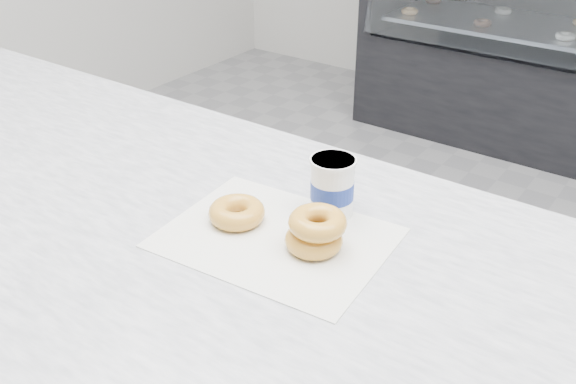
# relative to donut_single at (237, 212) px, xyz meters

# --- Properties ---
(wax_paper) EXTENTS (0.36, 0.29, 0.00)m
(wax_paper) POSITION_rel_donut_single_xyz_m (0.08, -0.00, -0.02)
(wax_paper) COLOR silver
(wax_paper) RESTS_ON counter
(donut_single) EXTENTS (0.11, 0.11, 0.03)m
(donut_single) POSITION_rel_donut_single_xyz_m (0.00, 0.00, 0.00)
(donut_single) COLOR gold
(donut_single) RESTS_ON wax_paper
(donut_stack) EXTENTS (0.12, 0.12, 0.06)m
(donut_stack) POSITION_rel_donut_single_xyz_m (0.15, 0.01, 0.01)
(donut_stack) COLOR gold
(donut_stack) RESTS_ON wax_paper
(coffee_cup) EXTENTS (0.09, 0.09, 0.10)m
(coffee_cup) POSITION_rel_donut_single_xyz_m (0.11, 0.11, 0.03)
(coffee_cup) COLOR white
(coffee_cup) RESTS_ON counter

